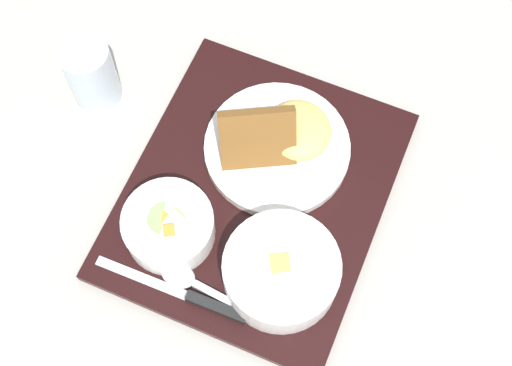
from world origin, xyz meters
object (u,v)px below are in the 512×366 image
Objects in this scene: plate_main at (280,143)px; glass_water at (92,76)px; knife at (196,299)px; bowl_soup at (281,271)px; spoon at (196,284)px; bowl_salad at (169,225)px.

plate_main and glass_water have the same top height.
knife is at bearing -121.83° from glass_water.
spoon is (-0.06, 0.08, -0.02)m from bowl_soup.
glass_water is at bearing -41.73° from knife.
knife is 0.02m from spoon.
bowl_salad is at bearing -35.47° from spoon.
bowl_soup is 0.71× the size of knife.
spoon is at bearing -177.42° from plate_main.
glass_water reaches higher than bowl_salad.
bowl_salad is 1.11× the size of glass_water.
plate_main is 0.27m from glass_water.
spoon is at bearing -121.78° from bowl_salad.
plate_main is 1.87× the size of glass_water.
knife is 1.94× the size of glass_water.
bowl_soup is 0.73× the size of plate_main.
glass_water is (-0.05, 0.26, 0.01)m from plate_main.
plate_main is (0.17, -0.06, -0.01)m from bowl_salad.
bowl_soup is at bearing -105.30° from glass_water.
plate_main reaches higher than bowl_soup.
bowl_salad and bowl_soup have the same top height.
bowl_soup is at bearing -146.22° from spoon.
bowl_soup is 0.90× the size of spoon.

